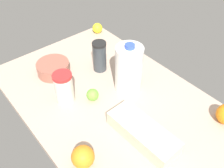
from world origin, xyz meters
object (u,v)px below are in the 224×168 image
lemon_far_back (97,28)px  lime_beside_bowl (93,95)px  egg_carton (143,132)px  tumbler_cup (64,88)px  mixing_bowl (53,68)px  shaker_bottle (100,56)px  milk_jug (129,68)px  orange_near_front (83,157)px

lemon_far_back → lime_beside_bowl: (46.96, -38.60, -0.29)cm
egg_carton → lime_beside_bowl: 30.64cm
tumbler_cup → mixing_bowl: bearing=164.6°
shaker_bottle → mixing_bowl: (-13.14, -20.86, -5.23)cm
lime_beside_bowl → milk_jug: bearing=77.3°
shaker_bottle → lime_beside_bowl: bearing=-46.3°
shaker_bottle → lemon_far_back: 38.43cm
milk_jug → orange_near_front: (20.61, -41.20, -7.45)cm
tumbler_cup → shaker_bottle: size_ratio=0.94×
tumbler_cup → orange_near_front: size_ratio=1.81×
shaker_bottle → milk_jug: bearing=5.5°
tumbler_cup → shaker_bottle: 27.99cm
tumbler_cup → lemon_far_back: tumbler_cup is taller
milk_jug → orange_near_front: 46.67cm
egg_carton → tumbler_cup: bearing=-163.8°
milk_jug → lime_beside_bowl: bearing=-102.7°
milk_jug → lemon_far_back: size_ratio=3.92×
orange_near_front → mixing_bowl: bearing=161.1°
tumbler_cup → shaker_bottle: bearing=107.1°
egg_carton → shaker_bottle: shaker_bottle is taller
orange_near_front → shaker_bottle: bearing=136.0°
lemon_far_back → lime_beside_bowl: 60.79cm
egg_carton → mixing_bowl: bearing=-175.6°
tumbler_cup → shaker_bottle: (-8.23, 26.74, 0.51)cm
milk_jug → shaker_bottle: bearing=-174.5°
tumbler_cup → milk_jug: bearing=67.6°
egg_carton → orange_near_front: size_ratio=3.54×
mixing_bowl → lime_beside_bowl: (29.02, 4.24, -0.31)cm
mixing_bowl → tumbler_cup: bearing=-15.4°
orange_near_front → lemon_far_back: bearing=139.5°
shaker_bottle → mixing_bowl: bearing=-122.2°
tumbler_cup → mixing_bowl: (-21.37, 5.88, -4.72)cm
orange_near_front → lemon_far_back: orange_near_front is taller
tumbler_cup → orange_near_front: tumbler_cup is taller
orange_near_front → egg_carton: bearing=77.2°
egg_carton → tumbler_cup: tumbler_cup is taller
tumbler_cup → lemon_far_back: (-39.31, 48.72, -4.74)cm
shaker_bottle → orange_near_front: 56.68cm
milk_jug → lime_beside_bowl: milk_jug is taller
tumbler_cup → shaker_bottle: shaker_bottle is taller
milk_jug → lemon_far_back: (-51.13, 20.07, -8.61)cm
mixing_bowl → milk_jug: 41.16cm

